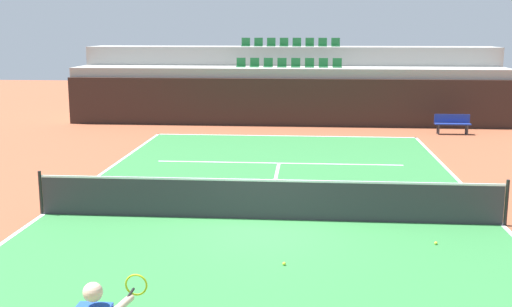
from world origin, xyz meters
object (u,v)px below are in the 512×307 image
object	(u,v)px
player_bench	(452,122)
tennis_ball_0	(436,243)
tennis_net	(267,199)
tennis_ball_1	(284,264)

from	to	relation	value
player_bench	tennis_ball_0	bearing A→B (deg)	-103.50
tennis_net	tennis_ball_0	distance (m)	3.98
tennis_net	player_bench	distance (m)	14.90
tennis_net	tennis_ball_1	distance (m)	3.03
player_bench	tennis_ball_1	bearing A→B (deg)	-112.47
tennis_ball_0	tennis_net	bearing A→B (deg)	157.57
tennis_net	tennis_ball_1	xyz separation A→B (m)	(0.53, -2.95, -0.47)
tennis_ball_1	tennis_ball_0	bearing A→B (deg)	24.73
tennis_ball_1	tennis_net	bearing A→B (deg)	100.13
tennis_net	tennis_ball_0	bearing A→B (deg)	-22.43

